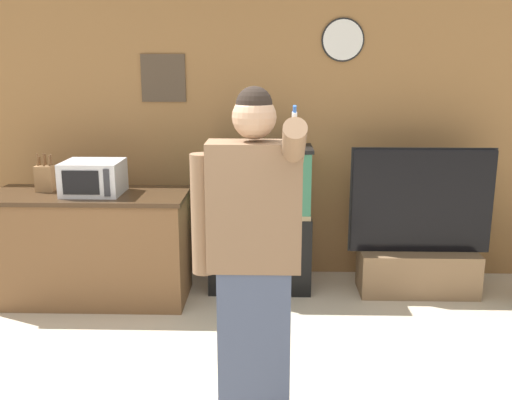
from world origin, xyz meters
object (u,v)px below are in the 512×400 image
counter_island (91,247)px  aquarium_on_stand (260,219)px  knife_block (45,178)px  tv_on_stand (418,252)px  person_standing (252,256)px  microwave (93,178)px

counter_island → aquarium_on_stand: size_ratio=1.28×
knife_block → tv_on_stand: 3.16m
aquarium_on_stand → person_standing: bearing=-90.1°
microwave → aquarium_on_stand: (1.32, 0.31, -0.41)m
tv_on_stand → microwave: bearing=-175.2°
counter_island → person_standing: bearing=-49.3°
aquarium_on_stand → microwave: bearing=-167.0°
microwave → aquarium_on_stand: bearing=13.0°
counter_island → tv_on_stand: tv_on_stand is taller
microwave → tv_on_stand: (2.66, 0.23, -0.67)m
counter_island → knife_block: size_ratio=5.11×
tv_on_stand → person_standing: bearing=-126.6°
knife_block → aquarium_on_stand: aquarium_on_stand is taller
counter_island → tv_on_stand: bearing=4.4°
tv_on_stand → person_standing: (-1.34, -1.81, 0.58)m
counter_island → person_standing: size_ratio=0.88×
counter_island → microwave: bearing=-15.3°
microwave → knife_block: size_ratio=1.46×
counter_island → microwave: microwave is taller
counter_island → knife_block: 0.67m
counter_island → person_standing: person_standing is taller
person_standing → tv_on_stand: bearing=53.4°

